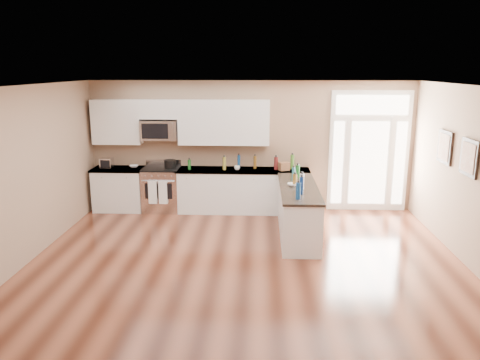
% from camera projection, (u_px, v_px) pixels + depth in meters
% --- Properties ---
extents(ground, '(8.00, 8.00, 0.00)m').
position_uv_depth(ground, '(243.00, 289.00, 6.65)').
color(ground, '#452013').
extents(room_shell, '(8.00, 8.00, 8.00)m').
position_uv_depth(room_shell, '(244.00, 172.00, 6.25)').
color(room_shell, '#977960').
rests_on(room_shell, ground).
extents(back_cabinet_left, '(1.10, 0.66, 0.94)m').
position_uv_depth(back_cabinet_left, '(120.00, 190.00, 10.26)').
color(back_cabinet_left, white).
rests_on(back_cabinet_left, ground).
extents(back_cabinet_right, '(2.85, 0.66, 0.94)m').
position_uv_depth(back_cabinet_right, '(243.00, 192.00, 10.14)').
color(back_cabinet_right, white).
rests_on(back_cabinet_right, ground).
extents(peninsula_cabinet, '(0.69, 2.32, 0.94)m').
position_uv_depth(peninsula_cabinet, '(298.00, 213.00, 8.68)').
color(peninsula_cabinet, white).
rests_on(peninsula_cabinet, ground).
extents(upper_cabinet_left, '(1.04, 0.33, 0.95)m').
position_uv_depth(upper_cabinet_left, '(117.00, 122.00, 10.05)').
color(upper_cabinet_left, white).
rests_on(upper_cabinet_left, room_shell).
extents(upper_cabinet_right, '(1.94, 0.33, 0.95)m').
position_uv_depth(upper_cabinet_right, '(224.00, 122.00, 9.95)').
color(upper_cabinet_right, white).
rests_on(upper_cabinet_right, room_shell).
extents(upper_cabinet_short, '(0.82, 0.33, 0.40)m').
position_uv_depth(upper_cabinet_short, '(159.00, 109.00, 9.94)').
color(upper_cabinet_short, white).
rests_on(upper_cabinet_short, room_shell).
extents(microwave, '(0.78, 0.41, 0.42)m').
position_uv_depth(microwave, '(160.00, 130.00, 10.01)').
color(microwave, silver).
rests_on(microwave, room_shell).
extents(entry_door, '(1.70, 0.10, 2.60)m').
position_uv_depth(entry_door, '(369.00, 151.00, 10.07)').
color(entry_door, white).
rests_on(entry_door, ground).
extents(wall_art_near, '(0.05, 0.58, 0.58)m').
position_uv_depth(wall_art_near, '(445.00, 147.00, 8.23)').
color(wall_art_near, black).
rests_on(wall_art_near, room_shell).
extents(wall_art_far, '(0.05, 0.58, 0.58)m').
position_uv_depth(wall_art_far, '(469.00, 158.00, 7.26)').
color(wall_art_far, black).
rests_on(wall_art_far, room_shell).
extents(kitchen_range, '(0.78, 0.69, 1.08)m').
position_uv_depth(kitchen_range, '(162.00, 189.00, 10.20)').
color(kitchen_range, silver).
rests_on(kitchen_range, ground).
extents(stockpot, '(0.34, 0.34, 0.20)m').
position_uv_depth(stockpot, '(170.00, 164.00, 10.07)').
color(stockpot, black).
rests_on(stockpot, kitchen_range).
extents(toaster_oven, '(0.27, 0.23, 0.22)m').
position_uv_depth(toaster_oven, '(107.00, 163.00, 10.11)').
color(toaster_oven, silver).
rests_on(toaster_oven, back_cabinet_left).
extents(cardboard_box, '(0.25, 0.22, 0.17)m').
position_uv_depth(cardboard_box, '(284.00, 166.00, 9.90)').
color(cardboard_box, brown).
rests_on(cardboard_box, back_cabinet_right).
extents(bowl_left, '(0.25, 0.25, 0.05)m').
position_uv_depth(bowl_left, '(134.00, 166.00, 10.20)').
color(bowl_left, white).
rests_on(bowl_left, back_cabinet_left).
extents(bowl_peninsula, '(0.23, 0.23, 0.05)m').
position_uv_depth(bowl_peninsula, '(292.00, 185.00, 8.59)').
color(bowl_peninsula, white).
rests_on(bowl_peninsula, peninsula_cabinet).
extents(cup_counter, '(0.14, 0.14, 0.09)m').
position_uv_depth(cup_counter, '(237.00, 168.00, 9.94)').
color(cup_counter, white).
rests_on(cup_counter, back_cabinet_right).
extents(counter_bottles, '(2.34, 2.46, 0.31)m').
position_uv_depth(counter_bottles, '(275.00, 171.00, 9.22)').
color(counter_bottles, '#19591E').
rests_on(counter_bottles, back_cabinet_right).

